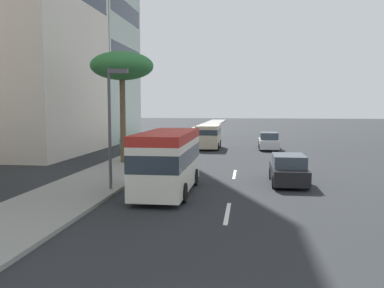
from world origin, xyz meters
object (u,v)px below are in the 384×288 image
car_lead (269,141)px  van_fourth (209,135)px  car_third (288,170)px  palm_tree (122,67)px  minibus_second (168,159)px  pedestrian_near_lamp (122,147)px  pedestrian_by_tree (142,146)px  pedestrian_mid_block (143,143)px  street_lamp (112,113)px

car_lead → van_fourth: 5.61m
car_third → palm_tree: palm_tree is taller
car_third → palm_tree: size_ratio=0.56×
car_lead → car_third: 17.13m
car_third → minibus_second: bearing=117.0°
van_fourth → pedestrian_near_lamp: (-10.61, 5.13, -0.11)m
minibus_second → pedestrian_by_tree: bearing=-159.5°
palm_tree → minibus_second: bearing=-151.1°
pedestrian_mid_block → car_lead: bearing=85.9°
pedestrian_by_tree → street_lamp: 11.26m
car_lead → pedestrian_mid_block: (-7.12, 10.12, 0.37)m
pedestrian_by_tree → palm_tree: (-1.85, 0.87, 5.58)m
pedestrian_near_lamp → street_lamp: bearing=25.0°
minibus_second → palm_tree: bearing=-151.1°
minibus_second → pedestrian_mid_block: size_ratio=3.78×
pedestrian_by_tree → car_third: bearing=68.7°
car_lead → minibus_second: minibus_second is taller
minibus_second → street_lamp: 3.34m
car_lead → pedestrian_by_tree: bearing=134.5°
van_fourth → car_third: bearing=18.6°
car_lead → car_third: size_ratio=1.05×
pedestrian_mid_block → street_lamp: street_lamp is taller
minibus_second → car_lead: bearing=164.3°
car_lead → street_lamp: (-20.31, 8.20, 2.95)m
car_lead → pedestrian_near_lamp: pedestrian_near_lamp is taller
palm_tree → street_lamp: bearing=-165.9°
minibus_second → car_third: (2.94, -5.77, -0.84)m
car_lead → street_lamp: 22.10m
pedestrian_mid_block → palm_tree: (-4.19, 0.35, 5.52)m
car_third → van_fourth: van_fourth is taller
minibus_second → car_third: bearing=117.0°
car_lead → pedestrian_mid_block: size_ratio=2.52×
car_third → pedestrian_mid_block: bearing=45.7°
minibus_second → van_fourth: (19.88, -0.06, -0.29)m
street_lamp → pedestrian_mid_block: bearing=8.3°
street_lamp → palm_tree: bearing=14.1°
car_lead → minibus_second: bearing=164.3°
car_lead → pedestrian_by_tree: (-9.45, 9.60, 0.32)m
van_fourth → pedestrian_by_tree: van_fourth is taller
van_fourth → pedestrian_near_lamp: 11.78m
car_third → street_lamp: 9.41m
minibus_second → car_third: size_ratio=1.57×
minibus_second → pedestrian_mid_block: 13.71m
van_fourth → car_lead: bearing=91.9°
pedestrian_near_lamp → pedestrian_mid_block: size_ratio=1.03×
pedestrian_mid_block → street_lamp: bearing=-30.9°
car_lead → palm_tree: 16.50m
minibus_second → pedestrian_near_lamp: 10.58m
van_fourth → pedestrian_by_tree: (-9.26, 4.02, -0.21)m
car_lead → pedestrian_by_tree: pedestrian_by_tree is taller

